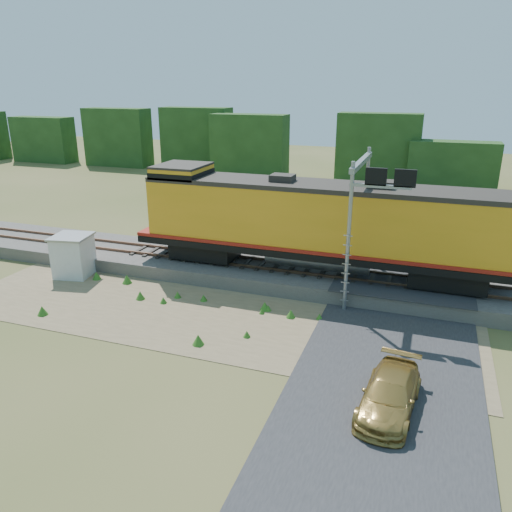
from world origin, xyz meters
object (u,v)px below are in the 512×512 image
at_px(signal_gantry, 365,193).
at_px(locomotive, 313,222).
at_px(car, 390,394).
at_px(shed, 73,256).

bearing_deg(signal_gantry, locomotive, 166.18).
distance_m(signal_gantry, car, 11.10).
relative_size(locomotive, shed, 8.46).
distance_m(shed, car, 19.91).
height_order(locomotive, car, locomotive).
bearing_deg(shed, car, -31.65).
relative_size(signal_gantry, car, 1.71).
bearing_deg(car, signal_gantry, 110.08).
relative_size(shed, car, 0.57).
bearing_deg(car, shed, 165.10).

